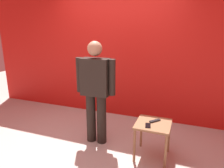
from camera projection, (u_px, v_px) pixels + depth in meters
ground_plane at (86, 148)px, 3.23m from camera, size 12.00×12.00×0.00m
back_wall_red at (117, 47)px, 4.18m from camera, size 6.06×0.12×2.89m
standing_person at (96, 88)px, 3.20m from camera, size 0.64×0.24×1.64m
side_table at (153, 129)px, 2.92m from camera, size 0.48×0.48×0.53m
cell_phone at (148, 125)px, 2.81m from camera, size 0.10×0.15×0.01m
tv_remote at (155, 121)px, 2.94m from camera, size 0.15×0.16×0.02m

